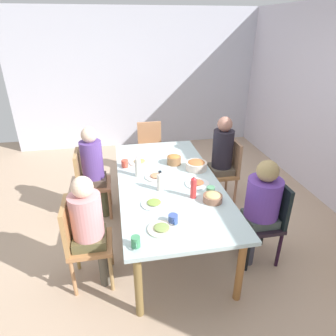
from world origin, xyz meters
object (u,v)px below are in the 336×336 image
(person_0, at_px, (262,202))
(bowl_1, at_px, (213,197))
(bowl_2, at_px, (174,159))
(plate_0, at_px, (154,203))
(plate_4, at_px, (197,183))
(bottle_1, at_px, (160,181))
(cup_1, at_px, (211,191))
(chair_4, at_px, (81,239))
(bottle_0, at_px, (194,187))
(cup_3, at_px, (173,219))
(bottle_2, at_px, (138,166))
(dining_table, at_px, (168,185))
(plate_1, at_px, (157,176))
(chair_3, at_px, (88,180))
(person_3, at_px, (94,165))
(chair_2, at_px, (226,168))
(plate_2, at_px, (162,229))
(chair_1, at_px, (150,147))
(bowl_0, at_px, (196,165))
(person_2, at_px, (221,154))
(chair_0, at_px, (267,217))
(cup_0, at_px, (136,242))
(plate_3, at_px, (140,162))
(person_4, at_px, (89,222))
(cup_2, at_px, (125,164))

(person_0, relative_size, bowl_1, 6.09)
(bowl_2, bearing_deg, plate_0, -23.33)
(plate_4, distance_m, bottle_1, 0.42)
(cup_1, bearing_deg, person_0, 66.84)
(chair_4, height_order, bottle_0, bottle_0)
(cup_3, xyz_separation_m, bottle_2, (-0.94, -0.22, 0.08))
(dining_table, xyz_separation_m, plate_1, (-0.08, -0.12, 0.08))
(chair_3, relative_size, bottle_2, 3.56)
(person_0, relative_size, person_3, 0.96)
(bottle_2, bearing_deg, plate_4, 62.44)
(chair_2, height_order, chair_4, same)
(cup_3, bearing_deg, chair_3, -148.73)
(chair_4, relative_size, plate_2, 3.75)
(chair_3, bearing_deg, bottle_0, 48.33)
(chair_1, height_order, person_3, person_3)
(bowl_0, height_order, cup_1, bowl_0)
(bottle_2, bearing_deg, person_3, -128.97)
(person_0, distance_m, cup_3, 0.96)
(person_2, bearing_deg, person_0, 0.09)
(cup_1, distance_m, bottle_1, 0.53)
(chair_0, height_order, cup_1, chair_0)
(dining_table, relative_size, person_0, 2.01)
(person_2, distance_m, cup_0, 2.06)
(chair_4, bearing_deg, bowl_0, 120.96)
(plate_1, height_order, plate_3, same)
(person_4, relative_size, bowl_1, 6.06)
(plate_4, bearing_deg, bottle_1, -84.56)
(bottle_1, bearing_deg, person_0, 68.13)
(cup_0, height_order, bottle_0, bottle_0)
(bowl_1, xyz_separation_m, cup_0, (0.52, -0.80, 0.00))
(chair_0, bearing_deg, bottle_0, -103.16)
(chair_1, bearing_deg, cup_2, -22.17)
(cup_1, relative_size, bottle_0, 0.49)
(cup_0, bearing_deg, chair_4, -133.05)
(person_2, bearing_deg, plate_4, -36.39)
(chair_3, height_order, person_3, person_3)
(chair_1, relative_size, plate_4, 3.48)
(plate_2, height_order, bottle_0, bottle_0)
(chair_4, bearing_deg, bowl_1, 93.18)
(cup_0, bearing_deg, person_3, -166.46)
(cup_1, xyz_separation_m, bottle_2, (-0.54, -0.69, 0.08))
(chair_0, height_order, plate_4, chair_0)
(cup_0, bearing_deg, chair_2, 139.49)
(person_2, distance_m, cup_3, 1.65)
(cup_3, bearing_deg, plate_0, -158.92)
(cup_3, bearing_deg, plate_3, -172.64)
(plate_1, height_order, bowl_2, bowl_2)
(chair_3, bearing_deg, cup_0, 16.60)
(cup_3, bearing_deg, bottle_1, -178.08)
(chair_1, xyz_separation_m, chair_4, (2.12, -0.93, 0.00))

